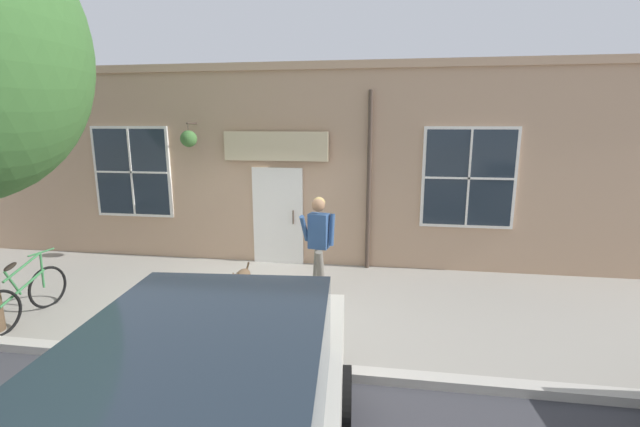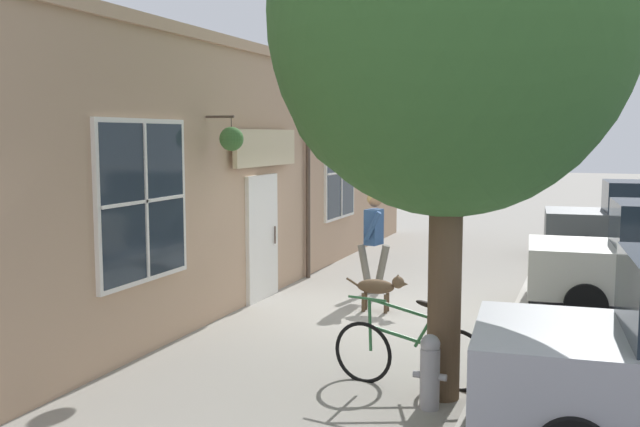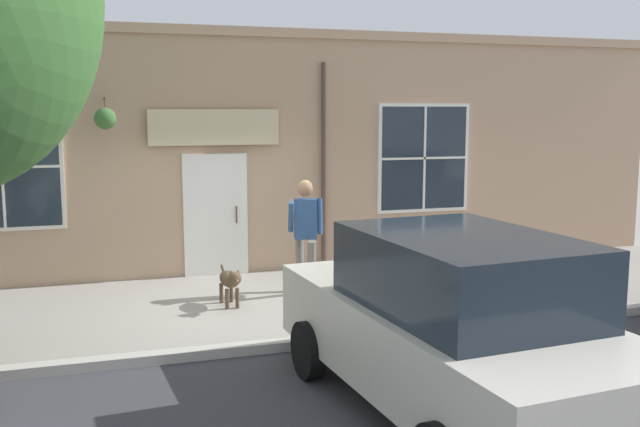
{
  "view_description": "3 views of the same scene",
  "coord_description": "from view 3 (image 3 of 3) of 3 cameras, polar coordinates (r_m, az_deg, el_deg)",
  "views": [
    {
      "loc": [
        6.63,
        2.4,
        3.01
      ],
      "look_at": [
        -1.31,
        1.19,
        1.32
      ],
      "focal_mm": 24.0,
      "sensor_mm": 36.0,
      "label": 1
    },
    {
      "loc": [
        2.99,
        -10.55,
        2.76
      ],
      "look_at": [
        -1.2,
        0.34,
        1.47
      ],
      "focal_mm": 40.0,
      "sensor_mm": 36.0,
      "label": 2
    },
    {
      "loc": [
        9.93,
        -1.77,
        2.83
      ],
      "look_at": [
        0.04,
        1.33,
        1.33
      ],
      "focal_mm": 40.0,
      "sensor_mm": 36.0,
      "label": 3
    }
  ],
  "objects": [
    {
      "name": "ground_plane",
      "position": [
        10.48,
        -7.11,
        -7.49
      ],
      "size": [
        90.0,
        90.0,
        0.0
      ],
      "primitive_type": "plane",
      "color": "gray"
    },
    {
      "name": "storefront_facade",
      "position": [
        12.42,
        -9.16,
        4.91
      ],
      "size": [
        0.95,
        18.0,
        4.23
      ],
      "color": "tan",
      "rests_on": "ground_plane"
    },
    {
      "name": "pedestrian_walking",
      "position": [
        11.06,
        -1.18,
        -0.88
      ],
      "size": [
        0.59,
        0.61,
        1.77
      ],
      "color": "#6B665B",
      "rests_on": "ground_plane"
    },
    {
      "name": "dog_on_leash",
      "position": [
        10.45,
        -7.22,
        -5.31
      ],
      "size": [
        1.0,
        0.29,
        0.61
      ],
      "color": "brown",
      "rests_on": "ground_plane"
    },
    {
      "name": "parked_car_mid_block",
      "position": [
        6.72,
        10.53,
        -8.78
      ],
      "size": [
        4.43,
        2.2,
        1.75
      ],
      "color": "beige",
      "rests_on": "ground_plane"
    }
  ]
}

